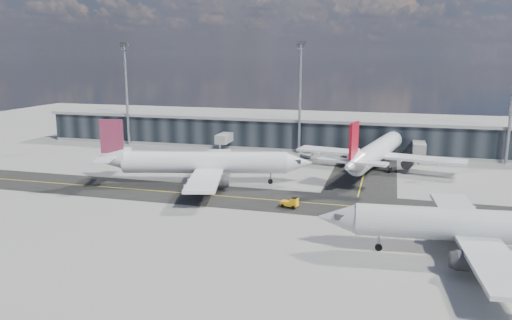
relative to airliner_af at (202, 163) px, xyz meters
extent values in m
plane|color=gray|center=(13.11, -11.66, -4.30)|extent=(300.00, 300.00, 0.00)
cube|color=black|center=(13.11, -7.66, -4.29)|extent=(180.00, 14.00, 0.02)
cube|color=black|center=(31.11, 23.34, -4.29)|extent=(14.00, 50.00, 0.02)
cube|color=yellow|center=(13.11, -7.66, -4.27)|extent=(180.00, 0.25, 0.01)
cube|color=yellow|center=(31.11, 23.34, -4.27)|extent=(0.25, 50.00, 0.01)
cube|color=black|center=(13.11, 43.34, -0.30)|extent=(150.00, 12.00, 8.00)
cube|color=gray|center=(13.11, 43.34, 4.10)|extent=(152.00, 13.00, 0.80)
cube|color=gray|center=(13.11, 43.34, -3.90)|extent=(150.00, 12.20, 0.80)
cube|color=gray|center=(-6.89, 35.34, -0.80)|extent=(3.00, 10.00, 2.40)
cylinder|color=gray|center=(-6.89, 30.34, -3.10)|extent=(0.60, 0.60, 2.40)
cube|color=gray|center=(43.11, 35.34, -0.80)|extent=(3.00, 10.00, 2.40)
cylinder|color=gray|center=(43.11, 30.34, -3.10)|extent=(0.60, 0.60, 2.40)
cylinder|color=gray|center=(-36.89, 36.34, 9.70)|extent=(0.70, 0.70, 28.00)
cube|color=#2D2D30|center=(-36.89, 36.34, 23.90)|extent=(2.50, 0.50, 1.40)
cylinder|color=gray|center=(13.11, 36.34, 9.70)|extent=(0.70, 0.70, 28.00)
cube|color=#2D2D30|center=(13.11, 36.34, 23.90)|extent=(2.50, 0.50, 1.40)
cylinder|color=gray|center=(63.11, 36.34, 9.70)|extent=(0.70, 0.70, 28.00)
cylinder|color=white|center=(0.64, 0.16, 0.08)|extent=(32.89, 12.25, 4.38)
cone|color=white|center=(18.68, 4.70, 0.08)|extent=(6.37, 5.58, 4.38)
cone|color=white|center=(-17.92, -4.51, 0.73)|extent=(7.43, 5.84, 4.38)
cube|color=white|center=(1.70, 0.43, -1.02)|extent=(14.37, 37.40, 0.55)
cylinder|color=#2D2D30|center=(1.16, 7.06, -2.22)|extent=(5.07, 3.56, 2.52)
cylinder|color=#2D2D30|center=(4.37, -5.67, -2.22)|extent=(5.07, 3.56, 2.52)
cube|color=#B7B9BC|center=(1.16, 7.06, -1.35)|extent=(2.23, 0.96, 0.88)
cube|color=#B7B9BC|center=(4.37, -5.67, -1.35)|extent=(2.23, 0.96, 0.88)
cube|color=#63264B|center=(-17.39, -4.37, 5.33)|extent=(4.58, 1.60, 6.78)
cube|color=white|center=(-17.92, -4.51, 1.39)|extent=(6.17, 13.48, 0.38)
cube|color=#2D2D30|center=(18.15, 4.56, 0.51)|extent=(2.71, 2.87, 0.77)
cylinder|color=gray|center=(13.37, 3.36, -2.99)|extent=(0.32, 0.32, 2.19)
cylinder|color=black|center=(13.37, 3.36, -3.81)|extent=(1.05, 0.61, 0.98)
cylinder|color=black|center=(-1.22, 3.08, -3.70)|extent=(1.30, 0.82, 1.20)
cylinder|color=black|center=(0.38, -3.29, -3.70)|extent=(1.30, 0.82, 1.20)
cylinder|color=white|center=(33.51, 21.39, 0.12)|extent=(11.12, 33.35, 4.42)
cone|color=white|center=(37.36, 39.77, 0.12)|extent=(5.46, 6.31, 4.42)
cone|color=white|center=(29.55, 2.46, 0.78)|extent=(5.69, 7.40, 4.42)
cube|color=white|center=(33.74, 22.47, -0.98)|extent=(37.91, 13.11, 0.55)
cylinder|color=#2D2D30|center=(27.48, 24.91, -2.20)|extent=(3.44, 5.06, 2.54)
cylinder|color=#2D2D30|center=(40.45, 22.19, -2.20)|extent=(3.44, 5.06, 2.54)
cube|color=#B7B9BC|center=(27.48, 24.91, -1.32)|extent=(0.89, 2.25, 0.88)
cube|color=#B7B9BC|center=(40.45, 22.19, -1.32)|extent=(0.89, 2.25, 0.88)
cube|color=#AC0B1D|center=(29.66, 3.00, 5.42)|extent=(1.44, 4.64, 6.85)
cube|color=white|center=(29.55, 2.46, 1.45)|extent=(13.61, 5.75, 0.39)
cube|color=#2D2D30|center=(37.25, 39.23, 0.56)|extent=(2.83, 2.66, 0.77)
cylinder|color=gray|center=(36.23, 34.37, -2.97)|extent=(0.31, 0.31, 2.21)
cylinder|color=black|center=(36.23, 34.37, -3.80)|extent=(0.58, 1.05, 0.99)
cylinder|color=black|center=(30.04, 20.98, -3.69)|extent=(0.79, 1.30, 1.22)
cylinder|color=black|center=(36.53, 19.63, -3.69)|extent=(0.79, 1.30, 1.22)
cylinder|color=#B7B9BC|center=(48.30, -25.78, -0.05)|extent=(32.16, 7.01, 4.25)
cone|color=#B7B9BC|center=(30.28, -27.35, -0.05)|extent=(5.67, 4.70, 4.25)
cube|color=#B7B9BC|center=(47.24, -25.87, -1.11)|extent=(8.44, 36.49, 0.53)
cylinder|color=#2D2D30|center=(46.73, -32.32, -2.28)|extent=(4.66, 2.83, 2.45)
cylinder|color=#2D2D30|center=(45.62, -19.60, -2.28)|extent=(4.66, 2.83, 2.45)
cube|color=#B7B9BC|center=(46.73, -32.32, -1.43)|extent=(2.16, 0.61, 0.85)
cube|color=#B7B9BC|center=(45.62, -19.60, -1.43)|extent=(2.16, 0.61, 0.85)
cube|color=#2D2D30|center=(30.81, -27.30, 0.38)|extent=(2.32, 2.52, 0.74)
cylinder|color=gray|center=(35.58, -26.89, -3.02)|extent=(0.28, 0.28, 2.13)
cylinder|color=black|center=(35.58, -26.89, -3.82)|extent=(0.99, 0.45, 0.96)
cylinder|color=black|center=(49.63, -28.86, -3.71)|extent=(1.21, 0.63, 1.17)
cylinder|color=black|center=(49.08, -22.51, -3.71)|extent=(1.21, 0.63, 1.17)
cube|color=#F6AA0C|center=(20.31, -11.32, -3.56)|extent=(3.19, 1.98, 0.69)
cube|color=#F6AA0C|center=(21.18, -11.51, -2.92)|extent=(1.33, 1.48, 0.89)
cube|color=black|center=(21.18, -11.51, -2.57)|extent=(1.23, 1.42, 0.25)
cylinder|color=black|center=(21.41, -10.90, -3.95)|extent=(0.73, 0.39, 0.69)
cylinder|color=black|center=(21.14, -12.16, -3.95)|extent=(0.73, 0.39, 0.69)
cylinder|color=black|center=(19.48, -10.48, -3.95)|extent=(0.73, 0.39, 0.69)
cylinder|color=black|center=(19.20, -11.74, -3.95)|extent=(0.73, 0.39, 0.69)
imported|color=white|center=(15.90, 32.34, -3.48)|extent=(2.90, 5.98, 1.64)
camera|label=1|loc=(36.34, -91.43, 21.36)|focal=35.00mm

